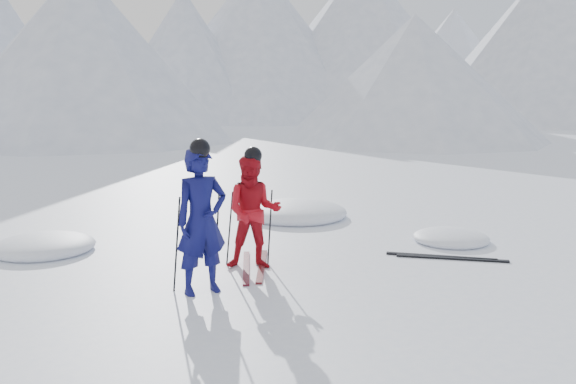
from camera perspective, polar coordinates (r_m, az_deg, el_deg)
name	(u,v)px	position (r m, az deg, el deg)	size (l,w,h in m)	color
ground	(419,260)	(9.74, 12.15, -6.20)	(160.00, 160.00, 0.00)	white
mountain_range	(222,32)	(44.74, -6.17, 14.65)	(106.15, 62.94, 15.53)	#B2BCD1
skier_blue	(202,221)	(7.86, -8.09, -2.71)	(0.69, 0.45, 1.89)	#0C0E4D
skier_red	(254,212)	(8.91, -3.24, -1.86)	(0.82, 0.64, 1.69)	#AF0E18
pole_blue_left	(177,244)	(8.02, -10.36, -4.84)	(0.02, 0.02, 1.26)	black
pole_blue_right	(217,239)	(8.22, -6.69, -4.40)	(0.02, 0.02, 1.26)	black
pole_red_left	(230,229)	(9.13, -5.48, -3.42)	(0.02, 0.02, 1.13)	black
pole_red_right	(270,227)	(9.20, -1.70, -3.28)	(0.02, 0.02, 1.13)	black
ski_worn_left	(246,267)	(9.08, -3.92, -7.05)	(0.09, 1.70, 0.03)	black
ski_worn_right	(262,266)	(9.15, -2.47, -6.91)	(0.09, 1.70, 0.03)	black
ski_loose_a	(441,257)	(9.93, 14.12, -5.88)	(0.09, 1.70, 0.03)	black
ski_loose_b	(452,258)	(9.87, 15.09, -6.02)	(0.09, 1.70, 0.03)	black
snow_lumps	(297,232)	(11.36, 0.86, -3.74)	(10.63, 7.30, 0.47)	white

